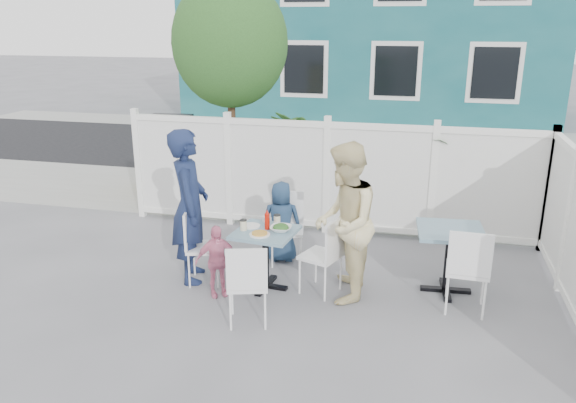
% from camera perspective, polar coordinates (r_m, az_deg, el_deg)
% --- Properties ---
extents(ground, '(80.00, 80.00, 0.00)m').
position_cam_1_polar(ground, '(6.05, -1.23, -10.88)').
color(ground, slate).
extents(near_sidewalk, '(24.00, 2.60, 0.01)m').
position_cam_1_polar(near_sidewalk, '(9.48, 4.72, -0.05)').
color(near_sidewalk, gray).
rests_on(near_sidewalk, ground).
extents(street, '(24.00, 5.00, 0.01)m').
position_cam_1_polar(street, '(13.02, 7.36, 4.79)').
color(street, black).
rests_on(street, ground).
extents(far_sidewalk, '(24.00, 1.60, 0.01)m').
position_cam_1_polar(far_sidewalk, '(16.04, 8.68, 7.19)').
color(far_sidewalk, gray).
rests_on(far_sidewalk, ground).
extents(building, '(11.00, 6.00, 6.00)m').
position_cam_1_polar(building, '(19.21, 8.58, 17.91)').
color(building, '#13535B').
rests_on(building, ground).
extents(fence_back, '(5.86, 0.08, 1.60)m').
position_cam_1_polar(fence_back, '(7.92, 3.93, 2.24)').
color(fence_back, white).
rests_on(fence_back, ground).
extents(tree, '(1.80, 1.62, 3.59)m').
position_cam_1_polar(tree, '(8.94, -5.96, 15.72)').
color(tree, '#382316').
rests_on(tree, ground).
extents(utility_cabinet, '(0.71, 0.53, 1.26)m').
position_cam_1_polar(utility_cabinet, '(10.39, -11.79, 4.78)').
color(utility_cabinet, gold).
rests_on(utility_cabinet, ground).
extents(potted_shrub_a, '(1.23, 1.23, 1.62)m').
position_cam_1_polar(potted_shrub_a, '(8.68, 1.08, 3.87)').
color(potted_shrub_a, '#244A1C').
rests_on(potted_shrub_a, ground).
extents(potted_shrub_b, '(1.70, 1.73, 1.46)m').
position_cam_1_polar(potted_shrub_b, '(8.41, 15.24, 2.18)').
color(potted_shrub_b, '#244A1C').
rests_on(potted_shrub_b, ground).
extents(main_table, '(0.72, 0.72, 0.69)m').
position_cam_1_polar(main_table, '(6.30, -2.30, -4.31)').
color(main_table, slate).
rests_on(main_table, ground).
extents(spare_table, '(0.76, 0.76, 0.75)m').
position_cam_1_polar(spare_table, '(6.42, 16.10, -4.14)').
color(spare_table, slate).
rests_on(spare_table, ground).
extents(chair_left, '(0.47, 0.48, 0.88)m').
position_cam_1_polar(chair_left, '(6.52, -9.15, -3.95)').
color(chair_left, white).
rests_on(chair_left, ground).
extents(chair_right, '(0.51, 0.51, 0.89)m').
position_cam_1_polar(chair_right, '(6.17, 3.96, -4.97)').
color(chair_right, white).
rests_on(chair_right, ground).
extents(chair_back, '(0.47, 0.46, 0.89)m').
position_cam_1_polar(chair_back, '(7.00, -0.07, -2.10)').
color(chair_back, white).
rests_on(chair_back, ground).
extents(chair_near, '(0.49, 0.48, 0.87)m').
position_cam_1_polar(chair_near, '(5.53, -4.15, -7.90)').
color(chair_near, white).
rests_on(chair_near, ground).
extents(chair_spare, '(0.44, 0.43, 0.94)m').
position_cam_1_polar(chair_spare, '(6.01, 17.85, -6.19)').
color(chair_spare, white).
rests_on(chair_spare, ground).
extents(man, '(0.62, 0.76, 1.79)m').
position_cam_1_polar(man, '(6.49, -9.96, -0.49)').
color(man, '#172143').
rests_on(man, ground).
extents(woman, '(0.71, 0.88, 1.73)m').
position_cam_1_polar(woman, '(5.99, 5.74, -2.17)').
color(woman, '#DBBB56').
rests_on(woman, ground).
extents(boy, '(0.56, 0.43, 1.03)m').
position_cam_1_polar(boy, '(7.02, -0.67, -2.07)').
color(boy, navy).
rests_on(boy, ground).
extents(toddler, '(0.51, 0.43, 0.82)m').
position_cam_1_polar(toddler, '(6.22, -7.27, -5.99)').
color(toddler, pink).
rests_on(toddler, ground).
extents(plate_main, '(0.23, 0.23, 0.01)m').
position_cam_1_polar(plate_main, '(6.12, -2.90, -3.37)').
color(plate_main, white).
rests_on(plate_main, main_table).
extents(plate_side, '(0.21, 0.21, 0.01)m').
position_cam_1_polar(plate_side, '(6.38, -3.79, -2.48)').
color(plate_side, white).
rests_on(plate_side, main_table).
extents(salad_bowl, '(0.24, 0.24, 0.06)m').
position_cam_1_polar(salad_bowl, '(6.22, -0.73, -2.78)').
color(salad_bowl, white).
rests_on(salad_bowl, main_table).
extents(coffee_cup_a, '(0.08, 0.08, 0.11)m').
position_cam_1_polar(coffee_cup_a, '(6.26, -4.55, -2.43)').
color(coffee_cup_a, beige).
rests_on(coffee_cup_a, main_table).
extents(coffee_cup_b, '(0.07, 0.07, 0.11)m').
position_cam_1_polar(coffee_cup_b, '(6.40, -1.12, -1.91)').
color(coffee_cup_b, beige).
rests_on(coffee_cup_b, main_table).
extents(ketchup_bottle, '(0.06, 0.06, 0.18)m').
position_cam_1_polar(ketchup_bottle, '(6.26, -2.14, -2.05)').
color(ketchup_bottle, '#B21206').
rests_on(ketchup_bottle, main_table).
extents(salt_shaker, '(0.03, 0.03, 0.07)m').
position_cam_1_polar(salt_shaker, '(6.50, -2.52, -1.80)').
color(salt_shaker, white).
rests_on(salt_shaker, main_table).
extents(pepper_shaker, '(0.03, 0.03, 0.07)m').
position_cam_1_polar(pepper_shaker, '(6.46, -1.99, -1.93)').
color(pepper_shaker, black).
rests_on(pepper_shaker, main_table).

